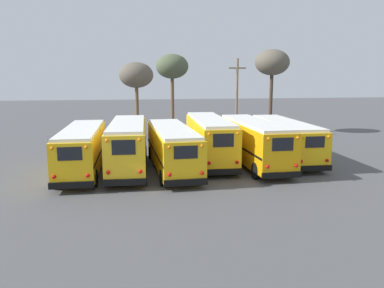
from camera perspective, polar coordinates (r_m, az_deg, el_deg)
ground_plane at (r=27.24m, az=-0.11°, el=-3.22°), size 160.00×160.00×0.00m
school_bus_0 at (r=25.78m, az=-16.38°, el=-0.65°), size 2.48×9.71×3.03m
school_bus_1 at (r=25.57m, az=-9.74°, el=-0.09°), size 2.72×9.70×3.34m
school_bus_2 at (r=25.61m, az=-3.03°, el=-0.40°), size 2.99×10.32×2.97m
school_bus_3 at (r=27.86m, az=2.69°, el=0.83°), size 2.70×10.05×3.32m
school_bus_4 at (r=27.35m, az=9.40°, el=0.43°), size 2.76×10.22×3.20m
school_bus_5 at (r=29.80m, az=13.95°, el=0.82°), size 2.64×10.37×2.97m
utility_pole at (r=39.58m, az=6.85°, el=7.22°), size 1.80×0.24×8.18m
bare_tree_0 at (r=43.17m, az=12.12°, el=11.94°), size 3.79×3.79×9.31m
bare_tree_1 at (r=47.49m, az=-3.05°, el=11.61°), size 4.05×4.05×9.11m
bare_tree_2 at (r=40.22m, az=-8.49°, el=10.25°), size 3.56×3.56×7.83m
fence_line at (r=33.87m, az=-1.90°, el=1.16°), size 22.99×0.06×1.42m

